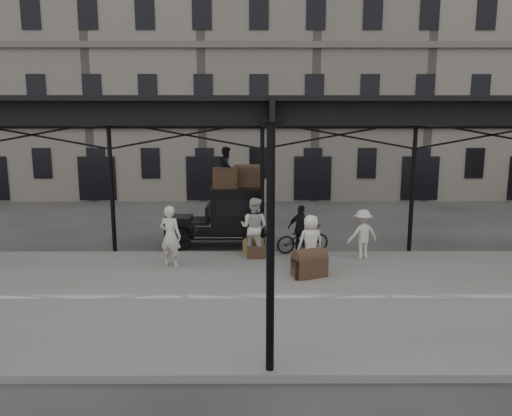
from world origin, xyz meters
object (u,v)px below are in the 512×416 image
(porter_left, at_px, (170,236))
(porter_official, at_px, (301,229))
(bicycle, at_px, (303,239))
(steamer_trunk_roof_near, at_px, (225,179))
(taxi, at_px, (228,214))
(steamer_trunk_platform, at_px, (309,265))

(porter_left, height_order, porter_official, porter_left)
(bicycle, xyz_separation_m, steamer_trunk_roof_near, (-2.65, 1.17, 1.86))
(porter_official, bearing_deg, bicycle, -152.15)
(taxi, relative_size, porter_left, 1.98)
(bicycle, bearing_deg, steamer_trunk_platform, 161.70)
(porter_left, xyz_separation_m, steamer_trunk_roof_near, (1.48, 2.69, 1.42))
(porter_official, xyz_separation_m, steamer_trunk_roof_near, (-2.59, 1.17, 1.54))
(porter_official, bearing_deg, steamer_trunk_roof_near, 3.52)
(bicycle, bearing_deg, steamer_trunk_roof_near, 49.62)
(taxi, xyz_separation_m, steamer_trunk_roof_near, (-0.08, -0.25, 1.29))
(porter_left, height_order, steamer_trunk_roof_near, steamer_trunk_roof_near)
(taxi, bearing_deg, steamer_trunk_platform, -57.93)
(porter_official, distance_m, steamer_trunk_platform, 2.59)
(porter_left, distance_m, bicycle, 4.42)
(porter_left, bearing_deg, porter_official, -140.73)
(porter_left, xyz_separation_m, bicycle, (4.13, 1.52, -0.44))
(porter_left, height_order, bicycle, porter_left)
(taxi, relative_size, steamer_trunk_platform, 4.04)
(steamer_trunk_roof_near, distance_m, steamer_trunk_platform, 4.95)
(porter_left, relative_size, porter_official, 1.15)
(porter_left, distance_m, porter_official, 4.35)
(taxi, relative_size, steamer_trunk_roof_near, 4.29)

